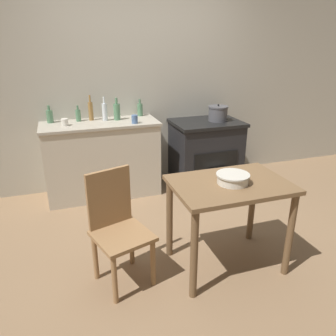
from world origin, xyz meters
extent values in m
plane|color=#896B4C|center=(0.00, 0.00, 0.00)|extent=(14.00, 14.00, 0.00)
cube|color=#B2AD9E|center=(0.00, 1.58, 1.27)|extent=(8.00, 0.07, 2.55)
cube|color=beige|center=(-0.55, 1.28, 0.44)|extent=(1.33, 0.54, 0.88)
cube|color=#A9A08F|center=(-0.55, 1.28, 0.90)|extent=(1.36, 0.57, 0.03)
cube|color=black|center=(0.80, 1.23, 0.40)|extent=(0.83, 0.64, 0.80)
cube|color=black|center=(0.80, 1.23, 0.82)|extent=(0.87, 0.68, 0.04)
cube|color=black|center=(0.80, 0.91, 0.35)|extent=(0.58, 0.01, 0.34)
cube|color=brown|center=(0.22, -0.46, 0.75)|extent=(0.92, 0.64, 0.03)
cylinder|color=brown|center=(-0.19, -0.73, 0.36)|extent=(0.06, 0.06, 0.73)
cylinder|color=brown|center=(0.63, -0.73, 0.36)|extent=(0.06, 0.06, 0.73)
cylinder|color=brown|center=(-0.19, -0.19, 0.36)|extent=(0.06, 0.06, 0.73)
cylinder|color=brown|center=(0.63, -0.19, 0.36)|extent=(0.06, 0.06, 0.73)
cube|color=#997047|center=(-0.64, -0.41, 0.42)|extent=(0.50, 0.50, 0.03)
cube|color=#997047|center=(-0.70, -0.23, 0.67)|extent=(0.35, 0.14, 0.47)
cylinder|color=#997047|center=(-0.75, -0.62, 0.20)|extent=(0.04, 0.04, 0.41)
cylinder|color=#997047|center=(-0.43, -0.52, 0.20)|extent=(0.04, 0.04, 0.41)
cylinder|color=#997047|center=(-0.85, -0.30, 0.20)|extent=(0.04, 0.04, 0.41)
cylinder|color=#997047|center=(-0.53, -0.20, 0.20)|extent=(0.04, 0.04, 0.41)
cube|color=beige|center=(0.84, 0.77, 0.16)|extent=(0.23, 0.16, 0.32)
cylinder|color=#4C4C51|center=(0.94, 1.20, 0.93)|extent=(0.24, 0.24, 0.17)
cylinder|color=#4C4C51|center=(0.94, 1.20, 1.02)|extent=(0.25, 0.25, 0.02)
sphere|color=black|center=(0.94, 1.20, 1.04)|extent=(0.02, 0.02, 0.02)
cylinder|color=silver|center=(0.23, -0.48, 0.80)|extent=(0.24, 0.24, 0.08)
cylinder|color=beige|center=(0.23, -0.48, 0.84)|extent=(0.26, 0.26, 0.01)
cylinder|color=#517F5B|center=(-0.01, 1.48, 0.99)|extent=(0.07, 0.07, 0.15)
cylinder|color=#517F5B|center=(-0.01, 1.48, 1.09)|extent=(0.03, 0.03, 0.06)
cylinder|color=#517F5B|center=(-1.10, 1.45, 0.99)|extent=(0.07, 0.07, 0.14)
cylinder|color=#517F5B|center=(-1.10, 1.45, 1.09)|extent=(0.03, 0.03, 0.06)
cylinder|color=#517F5B|center=(-0.33, 1.35, 1.01)|extent=(0.08, 0.08, 0.19)
cylinder|color=#517F5B|center=(-0.33, 1.35, 1.14)|extent=(0.03, 0.03, 0.07)
cylinder|color=silver|center=(-0.47, 1.35, 1.01)|extent=(0.06, 0.06, 0.20)
cylinder|color=silver|center=(-0.47, 1.35, 1.15)|extent=(0.02, 0.02, 0.08)
cylinder|color=olive|center=(-0.63, 1.43, 1.02)|extent=(0.06, 0.06, 0.21)
cylinder|color=olive|center=(-0.63, 1.43, 1.17)|extent=(0.02, 0.02, 0.08)
cylinder|color=#517F5B|center=(-0.78, 1.42, 0.98)|extent=(0.06, 0.06, 0.13)
cylinder|color=#517F5B|center=(-0.78, 1.42, 1.07)|extent=(0.02, 0.02, 0.05)
cylinder|color=#4C6B99|center=(-0.17, 1.10, 0.96)|extent=(0.07, 0.07, 0.10)
cylinder|color=silver|center=(-0.94, 1.24, 0.95)|extent=(0.08, 0.08, 0.08)
camera|label=1|loc=(-0.99, -2.53, 1.80)|focal=35.00mm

